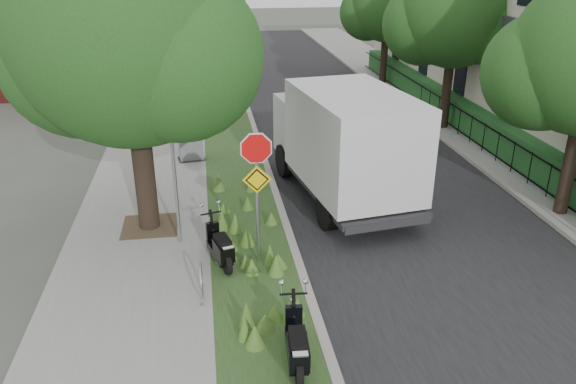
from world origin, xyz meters
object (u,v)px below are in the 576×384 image
(sign_assembly, at_px, (257,172))
(box_truck, at_px, (344,139))
(scooter_near, at_px, (221,251))
(scooter_far, at_px, (297,350))
(utility_cabinet, at_px, (191,144))

(sign_assembly, relative_size, box_truck, 0.50)
(scooter_near, xyz_separation_m, scooter_far, (1.12, -3.60, 0.01))
(box_truck, bearing_deg, scooter_near, -136.53)
(sign_assembly, height_order, box_truck, sign_assembly)
(scooter_near, height_order, utility_cabinet, utility_cabinet)
(sign_assembly, height_order, scooter_near, sign_assembly)
(sign_assembly, relative_size, utility_cabinet, 2.74)
(scooter_far, bearing_deg, scooter_near, 107.32)
(utility_cabinet, bearing_deg, scooter_near, -84.26)
(scooter_near, bearing_deg, box_truck, 43.47)
(box_truck, distance_m, utility_cabinet, 5.80)
(scooter_far, xyz_separation_m, box_truck, (2.50, 7.04, 1.31))
(scooter_far, bearing_deg, sign_assembly, 94.42)
(scooter_far, height_order, box_truck, box_truck)
(scooter_far, distance_m, box_truck, 7.58)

